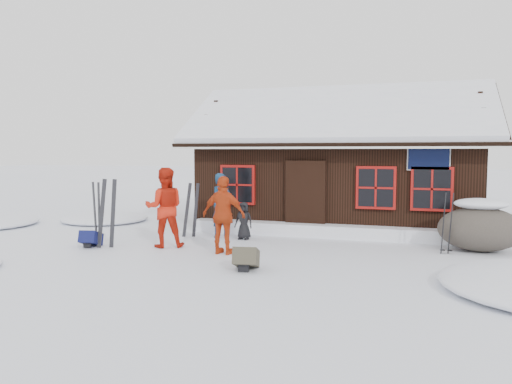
% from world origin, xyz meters
% --- Properties ---
extents(ground, '(120.00, 120.00, 0.00)m').
position_xyz_m(ground, '(0.00, 0.00, 0.00)').
color(ground, white).
rests_on(ground, ground).
extents(mountain_hut, '(8.90, 6.09, 4.42)m').
position_xyz_m(mountain_hut, '(1.50, 4.98, 1.58)').
color(mountain_hut, black).
rests_on(mountain_hut, ground).
extents(snow_drift, '(7.60, 0.60, 0.35)m').
position_xyz_m(snow_drift, '(1.50, 2.25, 0.17)').
color(snow_drift, white).
rests_on(snow_drift, ground).
extents(snow_mounds, '(20.60, 13.20, 0.48)m').
position_xyz_m(snow_mounds, '(1.65, 1.86, 0.00)').
color(snow_mounds, white).
rests_on(snow_mounds, ground).
extents(skier_teal, '(0.67, 0.75, 1.73)m').
position_xyz_m(skier_teal, '(-1.16, 1.33, 0.86)').
color(skier_teal, navy).
rests_on(skier_teal, ground).
extents(skier_orange_left, '(1.17, 1.07, 1.93)m').
position_xyz_m(skier_orange_left, '(-1.95, -0.39, 0.96)').
color(skier_orange_left, red).
rests_on(skier_orange_left, ground).
extents(skier_orange_right, '(1.07, 0.53, 1.77)m').
position_xyz_m(skier_orange_right, '(-0.28, -0.73, 0.88)').
color(skier_orange_right, '#C13B13').
rests_on(skier_orange_right, ground).
extents(skier_crouched, '(0.50, 0.34, 0.99)m').
position_xyz_m(skier_crouched, '(-0.48, 1.18, 0.49)').
color(skier_crouched, black).
rests_on(skier_crouched, ground).
extents(boulder, '(1.88, 1.41, 1.10)m').
position_xyz_m(boulder, '(5.25, 1.39, 0.56)').
color(boulder, '#504940').
rests_on(boulder, ground).
extents(ski_pair_left, '(0.53, 0.18, 1.71)m').
position_xyz_m(ski_pair_left, '(-3.22, -0.89, 0.81)').
color(ski_pair_left, black).
rests_on(ski_pair_left, ground).
extents(ski_pair_mid, '(0.37, 0.23, 1.58)m').
position_xyz_m(ski_pair_mid, '(-3.99, -0.21, 0.74)').
color(ski_pair_mid, black).
rests_on(ski_pair_mid, ground).
extents(ski_pair_right, '(0.51, 0.14, 1.52)m').
position_xyz_m(ski_pair_right, '(-1.95, 1.11, 0.71)').
color(ski_pair_right, black).
rests_on(ski_pair_right, ground).
extents(ski_poles, '(0.26, 0.13, 1.43)m').
position_xyz_m(ski_poles, '(4.50, 0.83, 0.68)').
color(ski_poles, black).
rests_on(ski_poles, ground).
extents(backpack_blue, '(0.50, 0.60, 0.29)m').
position_xyz_m(backpack_blue, '(-3.65, -0.95, 0.14)').
color(backpack_blue, '#101446').
rests_on(backpack_blue, ground).
extents(backpack_olive, '(0.56, 0.68, 0.33)m').
position_xyz_m(backpack_olive, '(0.69, -2.01, 0.17)').
color(backpack_olive, '#423D2F').
rests_on(backpack_olive, ground).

